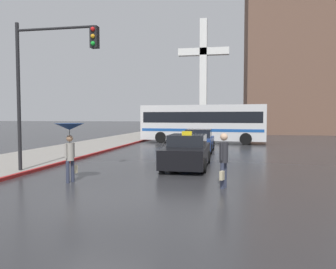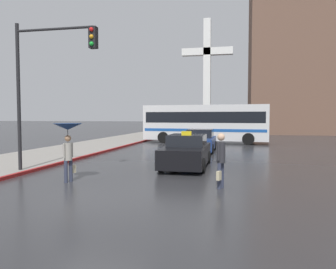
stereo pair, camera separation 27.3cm
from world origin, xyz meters
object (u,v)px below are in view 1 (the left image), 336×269
at_px(taxi, 187,152).
at_px(city_bus, 203,122).
at_px(traffic_light, 48,69).
at_px(sedan_red, 199,141).
at_px(monument_cross, 203,69).
at_px(pedestrian_with_umbrella, 70,135).
at_px(pedestrian_man, 224,157).

bearing_deg(taxi, city_bus, -88.23).
height_order(taxi, traffic_light, traffic_light).
distance_m(sedan_red, monument_cross, 22.52).
bearing_deg(pedestrian_with_umbrella, pedestrian_man, -69.29).
bearing_deg(sedan_red, city_bus, -87.45).
bearing_deg(traffic_light, pedestrian_with_umbrella, -40.59).
bearing_deg(pedestrian_man, pedestrian_with_umbrella, -68.73).
xyz_separation_m(sedan_red, traffic_light, (-4.90, -9.67, 3.43)).
relative_size(pedestrian_man, monument_cross, 0.12).
distance_m(city_bus, traffic_light, 17.58).
xyz_separation_m(traffic_light, monument_cross, (3.48, 30.80, 4.24)).
bearing_deg(pedestrian_man, monument_cross, -153.48).
height_order(pedestrian_with_umbrella, monument_cross, monument_cross).
bearing_deg(traffic_light, city_bus, 74.78).
bearing_deg(monument_cross, traffic_light, -96.45).
relative_size(taxi, pedestrian_with_umbrella, 2.21).
bearing_deg(monument_cross, taxi, -86.87).
relative_size(city_bus, pedestrian_with_umbrella, 5.32).
distance_m(city_bus, pedestrian_man, 18.22).
bearing_deg(monument_cross, pedestrian_with_umbrella, -93.51).
bearing_deg(city_bus, sedan_red, 8.08).
xyz_separation_m(city_bus, pedestrian_man, (2.12, -18.08, -0.82)).
relative_size(city_bus, monument_cross, 0.74).
distance_m(traffic_light, monument_cross, 31.29).
height_order(sedan_red, monument_cross, monument_cross).
bearing_deg(monument_cross, pedestrian_man, -84.27).
bearing_deg(monument_cross, sedan_red, -86.17).
bearing_deg(pedestrian_man, city_bus, -152.51).
bearing_deg(traffic_light, taxi, 29.99).
xyz_separation_m(city_bus, monument_cross, (-1.09, 13.98, 6.52)).
distance_m(taxi, sedan_red, 6.78).
bearing_deg(pedestrian_with_umbrella, monument_cross, 16.72).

